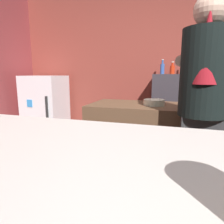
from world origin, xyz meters
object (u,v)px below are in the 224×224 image
bottle_vinegar (172,69)px  bottle_olive_oil (187,68)px  bottle_hot_sauce (162,68)px  mini_fridge (46,109)px  mixing_bowl (154,102)px  bartender (203,102)px

bottle_vinegar → bottle_olive_oil: bearing=3.2°
bottle_hot_sauce → mini_fridge: bearing=-173.4°
mini_fridge → mixing_bowl: bearing=-27.2°
bottle_vinegar → bottle_hot_sauce: (-0.15, 0.01, 0.01)m
mini_fridge → bottle_vinegar: 2.21m
bottle_hot_sauce → bottle_vinegar: bearing=-3.2°
bartender → bottle_hot_sauce: (-0.40, 1.67, 0.28)m
bartender → mixing_bowl: bearing=49.6°
mixing_bowl → bottle_vinegar: size_ratio=1.12×
mixing_bowl → bottle_olive_oil: (0.33, 1.23, 0.36)m
bottle_olive_oil → bottle_vinegar: bottle_olive_oil is taller
mini_fridge → bottle_vinegar: bearing=5.9°
mixing_bowl → bartender: bearing=-48.5°
bartender → mini_fridge: bearing=66.5°
mini_fridge → mixing_bowl: size_ratio=5.69×
bottle_olive_oil → bottle_hot_sauce: bearing=-179.5°
mini_fridge → bottle_hot_sauce: size_ratio=5.29×
bottle_vinegar → mini_fridge: bearing=-174.1°
mixing_bowl → bottle_olive_oil: bottle_olive_oil is taller
bartender → mixing_bowl: bartender is taller
mixing_bowl → bottle_vinegar: bearing=83.9°
mini_fridge → bottle_vinegar: size_ratio=6.36×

